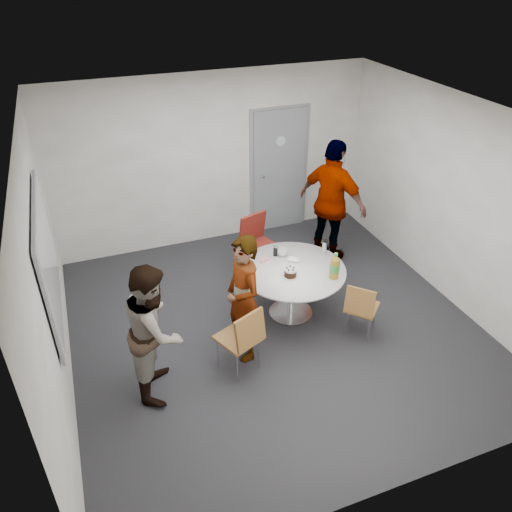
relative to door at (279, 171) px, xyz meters
name	(u,v)px	position (x,y,z in m)	size (l,w,h in m)	color
floor	(274,325)	(-1.10, -2.48, -1.03)	(5.00, 5.00, 0.00)	#242529
ceiling	(279,119)	(-1.10, -2.48, 1.67)	(5.00, 5.00, 0.00)	silver
wall_back	(214,161)	(-1.10, 0.02, 0.32)	(5.00, 5.00, 0.00)	#B7B5AE
wall_left	(46,279)	(-3.60, -2.48, 0.32)	(5.00, 5.00, 0.00)	#B7B5AE
wall_right	(452,202)	(1.40, -2.48, 0.32)	(5.00, 5.00, 0.00)	#B7B5AE
wall_front	(403,387)	(-1.10, -4.98, 0.32)	(5.00, 5.00, 0.00)	#B7B5AE
door	(279,171)	(0.00, 0.00, 0.00)	(1.02, 0.17, 2.12)	gray
whiteboard	(48,260)	(-3.56, -2.28, 0.42)	(0.04, 1.90, 1.25)	gray
table	(295,275)	(-0.76, -2.34, -0.41)	(1.36, 1.36, 1.06)	silver
chair_near_left	(243,336)	(-1.74, -3.12, -0.49)	(0.56, 0.58, 0.88)	brown
chair_near_right	(361,306)	(-0.19, -3.03, -0.56)	(0.54, 0.54, 0.78)	brown
chair_far	(258,239)	(-0.86, -1.28, -0.44)	(0.57, 0.61, 0.96)	maroon
person_main	(243,299)	(-1.62, -2.81, -0.23)	(0.58, 0.38, 1.59)	#A5C6EA
person_left	(155,330)	(-2.66, -2.97, -0.24)	(0.77, 0.60, 1.58)	white
person_right	(332,203)	(0.32, -1.27, -0.07)	(1.12, 0.47, 1.92)	black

